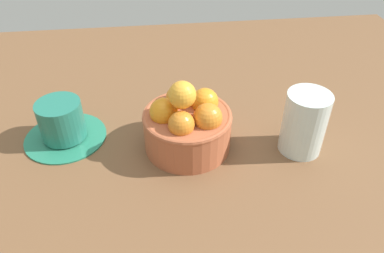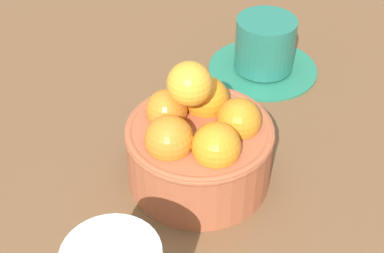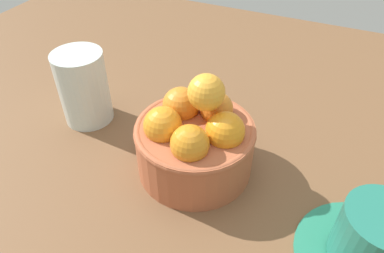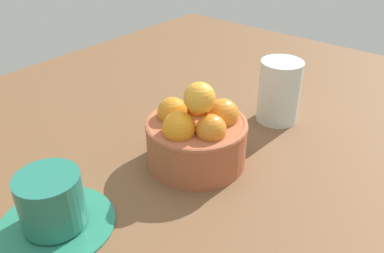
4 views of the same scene
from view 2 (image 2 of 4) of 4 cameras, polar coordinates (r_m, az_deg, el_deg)
ground_plane at (r=63.66cm, az=0.69°, el=-6.67°), size 130.19×109.37×4.86cm
terracotta_bowl at (r=58.48cm, az=0.73°, el=-1.66°), size 15.25×15.25×13.93cm
coffee_cup at (r=76.72cm, az=7.27°, el=7.68°), size 14.70×14.70×7.61cm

